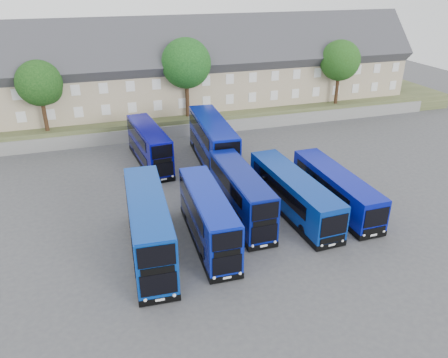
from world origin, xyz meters
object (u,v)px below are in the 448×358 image
at_px(dd_front_left, 149,228).
at_px(dd_front_mid, 208,219).
at_px(tree_mid, 187,65).
at_px(tree_far, 351,49).
at_px(tree_west, 41,85).
at_px(tree_east, 340,62).
at_px(coach_east_a, 293,195).

height_order(dd_front_left, dd_front_mid, dd_front_left).
relative_size(dd_front_mid, tree_mid, 1.07).
bearing_deg(tree_far, tree_west, -170.54).
height_order(tree_mid, tree_east, tree_mid).
height_order(tree_west, tree_far, tree_far).
relative_size(tree_mid, tree_far, 1.06).
distance_m(dd_front_mid, tree_far, 43.64).
relative_size(dd_front_mid, tree_far, 1.14).
bearing_deg(tree_mid, tree_east, -1.43).
relative_size(tree_east, tree_far, 0.94).
bearing_deg(dd_front_left, coach_east_a, 14.60).
bearing_deg(coach_east_a, tree_east, 49.50).
xyz_separation_m(tree_west, tree_mid, (16.00, 0.50, 1.02)).
relative_size(coach_east_a, tree_west, 1.54).
distance_m(dd_front_left, tree_mid, 26.58).
bearing_deg(dd_front_mid, tree_west, 117.90).
bearing_deg(tree_east, tree_far, 49.40).
xyz_separation_m(dd_front_mid, coach_east_a, (7.75, 2.15, -0.34)).
bearing_deg(coach_east_a, tree_far, 48.82).
height_order(coach_east_a, tree_east, tree_east).
bearing_deg(dd_front_mid, tree_mid, 81.44).
xyz_separation_m(coach_east_a, tree_east, (16.75, 21.52, 5.82)).
bearing_deg(dd_front_mid, coach_east_a, 17.48).
bearing_deg(tree_west, coach_east_a, -48.18).
bearing_deg(tree_far, tree_mid, -165.96).
distance_m(tree_west, tree_mid, 16.04).
bearing_deg(tree_mid, dd_front_left, -109.73).
height_order(tree_west, tree_east, tree_east).
xyz_separation_m(dd_front_mid, tree_mid, (4.50, 24.17, 6.16)).
height_order(coach_east_a, tree_west, tree_west).
xyz_separation_m(coach_east_a, tree_west, (-19.25, 21.52, 5.48)).
bearing_deg(dd_front_left, tree_east, 43.17).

